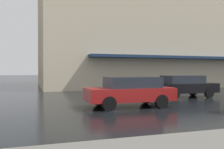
# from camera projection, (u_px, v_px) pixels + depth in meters

# --- Properties ---
(haussmann_block_corner) EXTENTS (16.10, 24.56, 18.33)m
(haussmann_block_corner) POSITION_uv_depth(u_px,v_px,m) (142.00, 13.00, 30.89)
(haussmann_block_corner) COLOR beige
(haussmann_block_corner) RESTS_ON ground_plane
(car_red) EXTENTS (1.85, 4.10, 1.41)m
(car_red) POSITION_uv_depth(u_px,v_px,m) (130.00, 91.00, 11.68)
(car_red) COLOR maroon
(car_red) RESTS_ON ground_plane
(car_black) EXTENTS (1.85, 4.10, 1.41)m
(car_black) POSITION_uv_depth(u_px,v_px,m) (184.00, 86.00, 16.09)
(car_black) COLOR black
(car_black) RESTS_ON ground_plane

